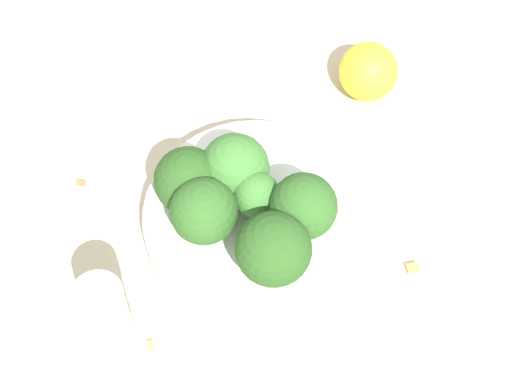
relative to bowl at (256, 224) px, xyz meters
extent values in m
plane|color=beige|center=(0.00, 0.00, -0.02)|extent=(3.00, 3.00, 0.00)
cylinder|color=white|center=(0.00, 0.00, 0.00)|extent=(0.17, 0.17, 0.03)
cylinder|color=#84AD66|center=(0.00, 0.00, 0.03)|extent=(0.01, 0.01, 0.02)
sphere|color=#3D7533|center=(0.00, 0.00, 0.05)|extent=(0.03, 0.03, 0.03)
cylinder|color=#84AD66|center=(-0.01, 0.05, 0.02)|extent=(0.02, 0.02, 0.02)
sphere|color=#28511E|center=(-0.01, 0.05, 0.04)|extent=(0.05, 0.05, 0.05)
cylinder|color=#7A9E5B|center=(0.00, -0.04, 0.03)|extent=(0.02, 0.02, 0.03)
sphere|color=#2D5B23|center=(0.00, -0.04, 0.05)|extent=(0.05, 0.05, 0.05)
cylinder|color=#7A9E5B|center=(0.01, 0.02, 0.03)|extent=(0.02, 0.02, 0.02)
sphere|color=#3D7533|center=(0.01, 0.02, 0.04)|extent=(0.05, 0.05, 0.05)
cylinder|color=#84AD66|center=(-0.04, -0.03, 0.03)|extent=(0.02, 0.02, 0.03)
sphere|color=#28511E|center=(-0.04, -0.03, 0.06)|extent=(0.05, 0.05, 0.05)
cylinder|color=#84AD66|center=(-0.03, 0.03, 0.03)|extent=(0.02, 0.02, 0.03)
sphere|color=#2D5B23|center=(-0.03, 0.03, 0.05)|extent=(0.05, 0.05, 0.05)
cylinder|color=#B2B7BC|center=(-0.12, 0.06, 0.02)|extent=(0.03, 0.03, 0.06)
cylinder|color=#B7B7BC|center=(-0.12, 0.06, 0.06)|extent=(0.03, 0.03, 0.02)
sphere|color=yellow|center=(0.16, -0.03, 0.01)|extent=(0.05, 0.05, 0.05)
cube|color=#AD7F4C|center=(-0.11, 0.03, -0.01)|extent=(0.01, 0.01, 0.01)
cube|color=#AD7F4C|center=(0.02, -0.12, -0.01)|extent=(0.01, 0.01, 0.01)
cube|color=olive|center=(-0.02, 0.14, -0.01)|extent=(0.01, 0.01, 0.01)
camera|label=1|loc=(-0.27, -0.12, 0.57)|focal=60.00mm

